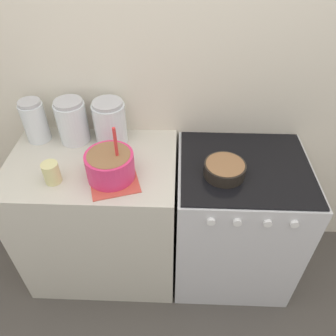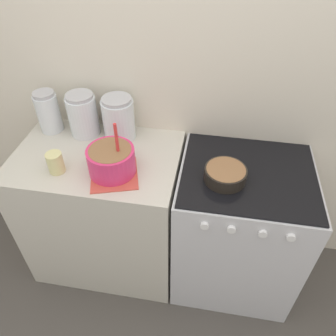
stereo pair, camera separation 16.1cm
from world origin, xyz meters
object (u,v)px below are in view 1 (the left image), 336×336
stove (234,222)px  tin_can (52,173)px  storage_jar_left (36,123)px  storage_jar_middle (73,124)px  mixing_bowl (110,164)px  baking_pan (225,169)px  storage_jar_right (110,125)px

stove → tin_can: (-0.96, -0.15, 0.51)m
storage_jar_left → storage_jar_middle: bearing=-0.0°
mixing_bowl → storage_jar_left: bearing=146.8°
storage_jar_left → baking_pan: bearing=-14.6°
stove → storage_jar_right: 0.94m
stove → baking_pan: bearing=-149.6°
mixing_bowl → tin_can: bearing=-171.4°
baking_pan → storage_jar_left: bearing=165.4°
storage_jar_middle → storage_jar_right: bearing=0.0°
tin_can → storage_jar_left: bearing=118.1°
storage_jar_left → storage_jar_right: bearing=0.0°
storage_jar_left → tin_can: 0.40m
stove → baking_pan: (-0.12, -0.07, 0.49)m
mixing_bowl → baking_pan: mixing_bowl is taller
mixing_bowl → stove: bearing=9.0°
baking_pan → storage_jar_middle: bearing=162.0°
storage_jar_middle → storage_jar_right: size_ratio=1.01×
storage_jar_left → storage_jar_middle: 0.21m
storage_jar_left → storage_jar_middle: size_ratio=0.97×
stove → storage_jar_middle: bearing=168.2°
mixing_bowl → baking_pan: size_ratio=1.42×
storage_jar_middle → storage_jar_right: 0.21m
stove → tin_can: tin_can is taller
baking_pan → storage_jar_left: 1.06m
stove → storage_jar_left: bearing=170.3°
mixing_bowl → storage_jar_left: 0.56m
baking_pan → storage_jar_left: storage_jar_left is taller
stove → storage_jar_right: size_ratio=3.66×
storage_jar_right → tin_can: storage_jar_right is taller
storage_jar_right → tin_can: 0.42m
mixing_bowl → storage_jar_right: mixing_bowl is taller
stove → mixing_bowl: mixing_bowl is taller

